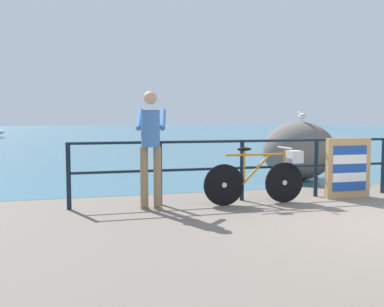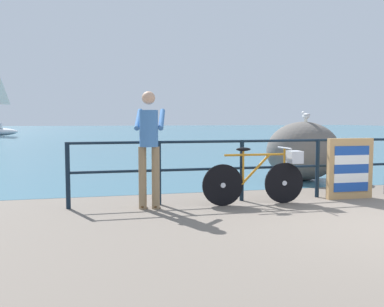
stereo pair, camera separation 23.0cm
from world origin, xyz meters
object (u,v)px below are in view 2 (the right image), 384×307
at_px(person_at_railing, 149,144).
at_px(bicycle, 263,175).
at_px(folded_deckchair_stack, 350,169).
at_px(breakwater_boulder_main, 303,151).
at_px(seagull, 306,115).

bearing_deg(person_at_railing, bicycle, -79.14).
xyz_separation_m(folded_deckchair_stack, breakwater_boulder_main, (0.32, 2.26, 0.14)).
bearing_deg(seagull, folded_deckchair_stack, 169.57).
height_order(folded_deckchair_stack, seagull, seagull).
height_order(breakwater_boulder_main, seagull, seagull).
bearing_deg(seagull, breakwater_boulder_main, 9.37).
distance_m(bicycle, seagull, 3.18).
distance_m(person_at_railing, seagull, 4.42).
distance_m(person_at_railing, breakwater_boulder_main, 4.43).
relative_size(bicycle, person_at_railing, 0.96).
bearing_deg(folded_deckchair_stack, breakwater_boulder_main, 81.94).
bearing_deg(folded_deckchair_stack, person_at_railing, -179.58).
distance_m(bicycle, folded_deckchair_stack, 1.65).
height_order(person_at_railing, breakwater_boulder_main, person_at_railing).
relative_size(breakwater_boulder_main, seagull, 4.96).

